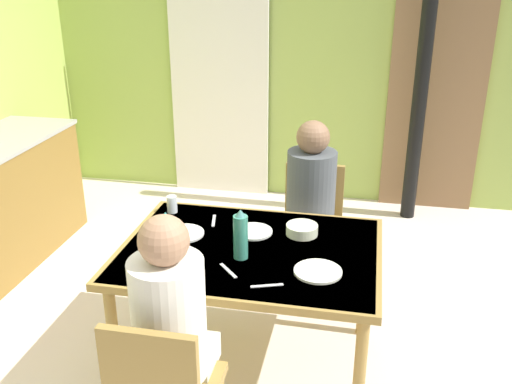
# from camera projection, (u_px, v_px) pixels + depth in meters

# --- Properties ---
(ground_plane) EXTENTS (6.83, 6.83, 0.00)m
(ground_plane) POSITION_uv_depth(u_px,v_px,m) (198.00, 365.00, 3.20)
(ground_plane) COLOR silver
(wall_back) EXTENTS (4.40, 0.10, 2.85)m
(wall_back) POSITION_uv_depth(u_px,v_px,m) (279.00, 40.00, 5.04)
(wall_back) COLOR #9FB857
(wall_back) RESTS_ON ground_plane
(door_wooden) EXTENTS (0.80, 0.05, 2.00)m
(door_wooden) POSITION_uv_depth(u_px,v_px,m) (436.00, 97.00, 4.87)
(door_wooden) COLOR olive
(door_wooden) RESTS_ON ground_plane
(stove_pipe_column) EXTENTS (0.12, 0.12, 2.85)m
(stove_pipe_column) POSITION_uv_depth(u_px,v_px,m) (425.00, 50.00, 4.50)
(stove_pipe_column) COLOR black
(stove_pipe_column) RESTS_ON ground_plane
(curtain_panel) EXTENTS (0.90, 0.03, 2.39)m
(curtain_panel) POSITION_uv_depth(u_px,v_px,m) (219.00, 66.00, 5.13)
(curtain_panel) COLOR white
(curtain_panel) RESTS_ON ground_plane
(dining_table) EXTENTS (1.32, 0.98, 0.73)m
(dining_table) POSITION_uv_depth(u_px,v_px,m) (250.00, 260.00, 2.95)
(dining_table) COLOR olive
(dining_table) RESTS_ON ground_plane
(chair_far_diner) EXTENTS (0.40, 0.40, 0.87)m
(chair_far_diner) POSITION_uv_depth(u_px,v_px,m) (312.00, 224.00, 3.74)
(chair_far_diner) COLOR olive
(chair_far_diner) RESTS_ON ground_plane
(person_near_diner) EXTENTS (0.30, 0.37, 0.77)m
(person_near_diner) POSITION_uv_depth(u_px,v_px,m) (170.00, 314.00, 2.30)
(person_near_diner) COLOR silver
(person_near_diner) RESTS_ON ground_plane
(person_far_diner) EXTENTS (0.30, 0.37, 0.77)m
(person_far_diner) POSITION_uv_depth(u_px,v_px,m) (311.00, 191.00, 3.50)
(person_far_diner) COLOR #44585D
(person_far_diner) RESTS_ON ground_plane
(water_bottle_green_near) EXTENTS (0.07, 0.07, 0.26)m
(water_bottle_green_near) POSITION_uv_depth(u_px,v_px,m) (241.00, 235.00, 2.79)
(water_bottle_green_near) COLOR #36856F
(water_bottle_green_near) RESTS_ON dining_table
(water_bottle_green_far) EXTENTS (0.08, 0.08, 0.30)m
(water_bottle_green_far) POSITION_uv_depth(u_px,v_px,m) (167.00, 244.00, 2.67)
(water_bottle_green_far) COLOR #358A6D
(water_bottle_green_far) RESTS_ON dining_table
(serving_bowl_center) EXTENTS (0.17, 0.17, 0.05)m
(serving_bowl_center) POSITION_uv_depth(u_px,v_px,m) (302.00, 230.00, 3.06)
(serving_bowl_center) COLOR #E3E9C3
(serving_bowl_center) RESTS_ON dining_table
(dinner_plate_near_left) EXTENTS (0.21, 0.21, 0.01)m
(dinner_plate_near_left) POSITION_uv_depth(u_px,v_px,m) (253.00, 231.00, 3.09)
(dinner_plate_near_left) COLOR white
(dinner_plate_near_left) RESTS_ON dining_table
(dinner_plate_near_right) EXTENTS (0.22, 0.22, 0.01)m
(dinner_plate_near_right) POSITION_uv_depth(u_px,v_px,m) (183.00, 233.00, 3.07)
(dinner_plate_near_right) COLOR white
(dinner_plate_near_right) RESTS_ON dining_table
(dinner_plate_far_center) EXTENTS (0.23, 0.23, 0.01)m
(dinner_plate_far_center) POSITION_uv_depth(u_px,v_px,m) (318.00, 271.00, 2.70)
(dinner_plate_far_center) COLOR white
(dinner_plate_far_center) RESTS_ON dining_table
(drinking_glass_by_near_diner) EXTENTS (0.06, 0.06, 0.10)m
(drinking_glass_by_near_diner) POSITION_uv_depth(u_px,v_px,m) (172.00, 204.00, 3.32)
(drinking_glass_by_near_diner) COLOR silver
(drinking_glass_by_near_diner) RESTS_ON dining_table
(cutlery_knife_near) EXTENTS (0.11, 0.12, 0.00)m
(cutlery_knife_near) POSITION_uv_depth(u_px,v_px,m) (228.00, 271.00, 2.72)
(cutlery_knife_near) COLOR silver
(cutlery_knife_near) RESTS_ON dining_table
(cutlery_fork_near) EXTENTS (0.15, 0.07, 0.00)m
(cutlery_fork_near) POSITION_uv_depth(u_px,v_px,m) (267.00, 286.00, 2.59)
(cutlery_fork_near) COLOR silver
(cutlery_fork_near) RESTS_ON dining_table
(cutlery_knife_far) EXTENTS (0.05, 0.15, 0.00)m
(cutlery_knife_far) POSITION_uv_depth(u_px,v_px,m) (214.00, 221.00, 3.23)
(cutlery_knife_far) COLOR silver
(cutlery_knife_far) RESTS_ON dining_table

